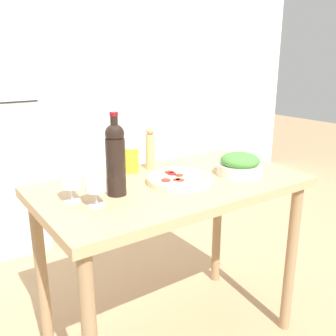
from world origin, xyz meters
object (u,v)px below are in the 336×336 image
at_px(pepper_mill, 150,149).
at_px(salad_bowl, 240,165).
at_px(wine_bottle, 116,158).
at_px(wine_glass_near, 96,186).
at_px(salt_canister, 131,159).
at_px(homemade_pizza, 179,179).
at_px(wine_glass_far, 71,182).

bearing_deg(pepper_mill, salad_bowl, -47.72).
bearing_deg(wine_bottle, wine_glass_near, -151.91).
height_order(pepper_mill, salad_bowl, pepper_mill).
bearing_deg(salt_canister, pepper_mill, -6.47).
bearing_deg(pepper_mill, homemade_pizza, -92.47).
distance_m(wine_bottle, salt_canister, 0.35).
relative_size(wine_bottle, salt_canister, 2.55).
xyz_separation_m(wine_glass_near, homemade_pizza, (0.44, 0.04, -0.07)).
bearing_deg(wine_bottle, homemade_pizza, -4.49).
relative_size(salad_bowl, homemade_pizza, 0.74).
height_order(wine_glass_far, salad_bowl, wine_glass_far).
distance_m(wine_glass_near, homemade_pizza, 0.44).
bearing_deg(wine_bottle, salad_bowl, -8.55).
xyz_separation_m(wine_glass_near, wine_glass_far, (-0.06, 0.10, -0.00)).
distance_m(salad_bowl, salt_canister, 0.55).
bearing_deg(pepper_mill, salt_canister, 173.53).
relative_size(wine_glass_near, salt_canister, 0.88).
bearing_deg(wine_bottle, salt_canister, 50.12).
relative_size(wine_glass_near, pepper_mill, 0.55).
relative_size(wine_glass_far, homemade_pizza, 0.40).
height_order(homemade_pizza, salt_canister, salt_canister).
xyz_separation_m(pepper_mill, homemade_pizza, (-0.01, -0.27, -0.09)).
bearing_deg(salt_canister, salad_bowl, -40.27).
xyz_separation_m(salad_bowl, homemade_pizza, (-0.32, 0.07, -0.03)).
xyz_separation_m(pepper_mill, salt_canister, (-0.11, 0.01, -0.04)).
xyz_separation_m(wine_glass_far, homemade_pizza, (0.50, -0.06, -0.07)).
height_order(wine_bottle, wine_glass_near, wine_bottle).
distance_m(wine_glass_far, pepper_mill, 0.55).
height_order(wine_bottle, pepper_mill, wine_bottle).
distance_m(wine_bottle, pepper_mill, 0.41).
xyz_separation_m(homemade_pizza, salt_canister, (-0.10, 0.28, 0.05)).
relative_size(homemade_pizza, salt_canister, 2.22).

